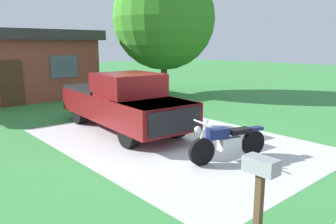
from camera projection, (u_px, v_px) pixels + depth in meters
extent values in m
plane|color=#3A8640|center=(173.00, 141.00, 9.71)|extent=(80.00, 80.00, 0.00)
cube|color=silver|center=(173.00, 140.00, 9.71)|extent=(5.86, 8.30, 0.01)
cylinder|color=black|center=(202.00, 152.00, 7.67)|extent=(0.67, 0.28, 0.66)
cylinder|color=black|center=(253.00, 143.00, 8.36)|extent=(0.67, 0.28, 0.66)
cube|color=silver|center=(229.00, 143.00, 8.01)|extent=(0.61, 0.39, 0.32)
cube|color=#141E51|center=(218.00, 133.00, 7.79)|extent=(0.57, 0.38, 0.24)
cube|color=black|center=(240.00, 131.00, 8.09)|extent=(0.65, 0.42, 0.12)
cube|color=#141E51|center=(254.00, 129.00, 8.29)|extent=(0.51, 0.31, 0.08)
cylinder|color=silver|center=(202.00, 137.00, 7.60)|extent=(0.34, 0.14, 0.77)
cylinder|color=silver|center=(202.00, 123.00, 7.53)|extent=(0.21, 0.69, 0.04)
sphere|color=silver|center=(198.00, 130.00, 7.51)|extent=(0.16, 0.16, 0.16)
cylinder|color=black|center=(176.00, 124.00, 9.96)|extent=(0.36, 0.86, 0.84)
cylinder|color=black|center=(129.00, 133.00, 9.00)|extent=(0.36, 0.86, 0.84)
cylinder|color=black|center=(120.00, 107.00, 12.70)|extent=(0.36, 0.86, 0.84)
cylinder|color=black|center=(79.00, 112.00, 11.74)|extent=(0.36, 0.86, 0.84)
cube|color=maroon|center=(123.00, 106.00, 10.81)|extent=(2.41, 5.73, 0.80)
cube|color=maroon|center=(154.00, 105.00, 9.30)|extent=(2.04, 2.04, 0.20)
cube|color=maroon|center=(128.00, 84.00, 10.35)|extent=(1.94, 2.03, 0.70)
cube|color=#3F4C56|center=(142.00, 90.00, 9.74)|extent=(1.71, 0.29, 0.60)
cube|color=black|center=(102.00, 93.00, 11.98)|extent=(2.07, 2.53, 0.50)
cube|color=black|center=(174.00, 122.00, 8.63)|extent=(1.70, 0.23, 0.64)
cube|color=#4C3823|center=(259.00, 205.00, 4.68)|extent=(0.10, 0.10, 1.10)
cube|color=gray|center=(261.00, 165.00, 4.55)|extent=(0.26, 0.48, 0.22)
cylinder|color=brown|center=(164.00, 75.00, 18.63)|extent=(0.36, 0.36, 2.21)
sphere|color=#398725|center=(164.00, 19.00, 18.01)|extent=(5.60, 5.60, 5.60)
cube|color=#4C2D19|center=(12.00, 83.00, 14.87)|extent=(1.00, 0.08, 2.10)
cube|color=#4C5966|center=(64.00, 67.00, 16.36)|extent=(1.40, 0.06, 1.10)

